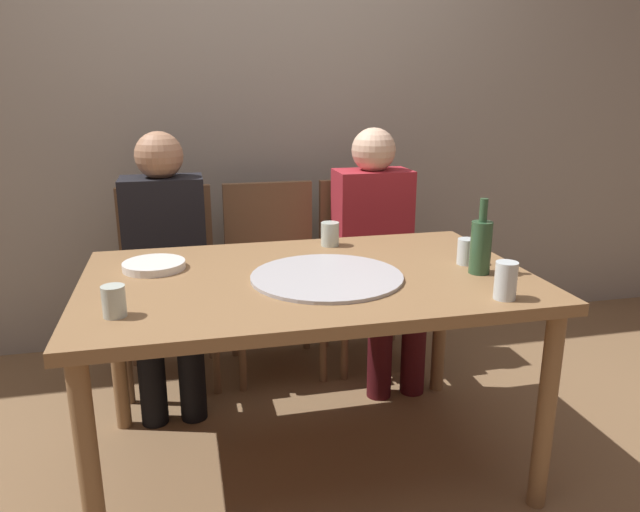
{
  "coord_description": "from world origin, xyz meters",
  "views": [
    {
      "loc": [
        -0.4,
        -1.9,
        1.36
      ],
      "look_at": [
        0.05,
        0.04,
        0.79
      ],
      "focal_mm": 33.45,
      "sensor_mm": 36.0,
      "label": 1
    }
  ],
  "objects_px": {
    "tumbler_near": "(330,234)",
    "chair_middle": "(273,265)",
    "guest_in_sweater": "(166,254)",
    "wine_bottle": "(481,245)",
    "tumbler_far": "(114,301)",
    "plate_stack": "(154,265)",
    "guest_in_beanie": "(377,241)",
    "pizza_tray": "(327,277)",
    "wine_glass": "(466,251)",
    "short_glass": "(506,281)",
    "dining_table": "(308,295)",
    "chair_left": "(168,272)",
    "chair_right": "(367,258)"
  },
  "relations": [
    {
      "from": "wine_glass",
      "to": "chair_middle",
      "type": "distance_m",
      "value": 1.08
    },
    {
      "from": "short_glass",
      "to": "dining_table",
      "type": "bearing_deg",
      "value": 145.08
    },
    {
      "from": "chair_middle",
      "to": "guest_in_sweater",
      "type": "distance_m",
      "value": 0.54
    },
    {
      "from": "tumbler_far",
      "to": "guest_in_beanie",
      "type": "height_order",
      "value": "guest_in_beanie"
    },
    {
      "from": "tumbler_near",
      "to": "plate_stack",
      "type": "height_order",
      "value": "tumbler_near"
    },
    {
      "from": "wine_glass",
      "to": "short_glass",
      "type": "distance_m",
      "value": 0.37
    },
    {
      "from": "pizza_tray",
      "to": "wine_glass",
      "type": "distance_m",
      "value": 0.53
    },
    {
      "from": "dining_table",
      "to": "chair_middle",
      "type": "height_order",
      "value": "chair_middle"
    },
    {
      "from": "pizza_tray",
      "to": "wine_glass",
      "type": "xyz_separation_m",
      "value": [
        0.53,
        0.05,
        0.04
      ]
    },
    {
      "from": "chair_middle",
      "to": "chair_right",
      "type": "height_order",
      "value": "same"
    },
    {
      "from": "wine_bottle",
      "to": "plate_stack",
      "type": "height_order",
      "value": "wine_bottle"
    },
    {
      "from": "plate_stack",
      "to": "chair_middle",
      "type": "bearing_deg",
      "value": 52.63
    },
    {
      "from": "guest_in_sweater",
      "to": "chair_middle",
      "type": "bearing_deg",
      "value": -163.11
    },
    {
      "from": "wine_bottle",
      "to": "tumbler_near",
      "type": "xyz_separation_m",
      "value": [
        -0.41,
        0.47,
        -0.05
      ]
    },
    {
      "from": "chair_middle",
      "to": "chair_right",
      "type": "distance_m",
      "value": 0.48
    },
    {
      "from": "wine_bottle",
      "to": "wine_glass",
      "type": "bearing_deg",
      "value": 87.56
    },
    {
      "from": "chair_left",
      "to": "guest_in_sweater",
      "type": "distance_m",
      "value": 0.2
    },
    {
      "from": "wine_bottle",
      "to": "tumbler_far",
      "type": "height_order",
      "value": "wine_bottle"
    },
    {
      "from": "dining_table",
      "to": "guest_in_sweater",
      "type": "relative_size",
      "value": 1.29
    },
    {
      "from": "pizza_tray",
      "to": "tumbler_near",
      "type": "xyz_separation_m",
      "value": [
        0.11,
        0.41,
        0.04
      ]
    },
    {
      "from": "plate_stack",
      "to": "guest_in_beanie",
      "type": "bearing_deg",
      "value": 27.9
    },
    {
      "from": "dining_table",
      "to": "wine_bottle",
      "type": "xyz_separation_m",
      "value": [
        0.58,
        -0.12,
        0.17
      ]
    },
    {
      "from": "plate_stack",
      "to": "guest_in_beanie",
      "type": "distance_m",
      "value": 1.15
    },
    {
      "from": "chair_left",
      "to": "chair_right",
      "type": "height_order",
      "value": "same"
    },
    {
      "from": "pizza_tray",
      "to": "guest_in_sweater",
      "type": "distance_m",
      "value": 0.95
    },
    {
      "from": "short_glass",
      "to": "pizza_tray",
      "type": "bearing_deg",
      "value": 146.71
    },
    {
      "from": "pizza_tray",
      "to": "short_glass",
      "type": "bearing_deg",
      "value": -33.29
    },
    {
      "from": "tumbler_near",
      "to": "plate_stack",
      "type": "relative_size",
      "value": 0.44
    },
    {
      "from": "tumbler_far",
      "to": "guest_in_sweater",
      "type": "xyz_separation_m",
      "value": [
        0.12,
        0.97,
        -0.14
      ]
    },
    {
      "from": "pizza_tray",
      "to": "tumbler_far",
      "type": "relative_size",
      "value": 5.7
    },
    {
      "from": "pizza_tray",
      "to": "chair_left",
      "type": "bearing_deg",
      "value": 120.42
    },
    {
      "from": "guest_in_sweater",
      "to": "plate_stack",
      "type": "bearing_deg",
      "value": 87.4
    },
    {
      "from": "tumbler_near",
      "to": "chair_middle",
      "type": "bearing_deg",
      "value": 107.07
    },
    {
      "from": "chair_left",
      "to": "chair_right",
      "type": "xyz_separation_m",
      "value": [
        0.98,
        0.0,
        0.0
      ]
    },
    {
      "from": "pizza_tray",
      "to": "guest_in_sweater",
      "type": "xyz_separation_m",
      "value": [
        -0.54,
        0.77,
        -0.1
      ]
    },
    {
      "from": "short_glass",
      "to": "chair_middle",
      "type": "distance_m",
      "value": 1.37
    },
    {
      "from": "tumbler_near",
      "to": "chair_left",
      "type": "height_order",
      "value": "chair_left"
    },
    {
      "from": "plate_stack",
      "to": "chair_right",
      "type": "relative_size",
      "value": 0.24
    },
    {
      "from": "wine_glass",
      "to": "plate_stack",
      "type": "xyz_separation_m",
      "value": [
        -1.1,
        0.19,
        -0.03
      ]
    },
    {
      "from": "wine_bottle",
      "to": "guest_in_beanie",
      "type": "relative_size",
      "value": 0.22
    },
    {
      "from": "chair_left",
      "to": "chair_right",
      "type": "relative_size",
      "value": 1.0
    },
    {
      "from": "wine_glass",
      "to": "short_glass",
      "type": "relative_size",
      "value": 0.81
    },
    {
      "from": "tumbler_far",
      "to": "chair_middle",
      "type": "bearing_deg",
      "value": 61.22
    },
    {
      "from": "tumbler_near",
      "to": "chair_right",
      "type": "height_order",
      "value": "chair_right"
    },
    {
      "from": "tumbler_near",
      "to": "guest_in_beanie",
      "type": "height_order",
      "value": "guest_in_beanie"
    },
    {
      "from": "tumbler_near",
      "to": "chair_left",
      "type": "distance_m",
      "value": 0.88
    },
    {
      "from": "chair_middle",
      "to": "plate_stack",
      "type": "bearing_deg",
      "value": 52.63
    },
    {
      "from": "pizza_tray",
      "to": "tumbler_near",
      "type": "height_order",
      "value": "tumbler_near"
    },
    {
      "from": "tumbler_far",
      "to": "chair_left",
      "type": "relative_size",
      "value": 0.1
    },
    {
      "from": "dining_table",
      "to": "tumbler_near",
      "type": "xyz_separation_m",
      "value": [
        0.17,
        0.35,
        0.12
      ]
    }
  ]
}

